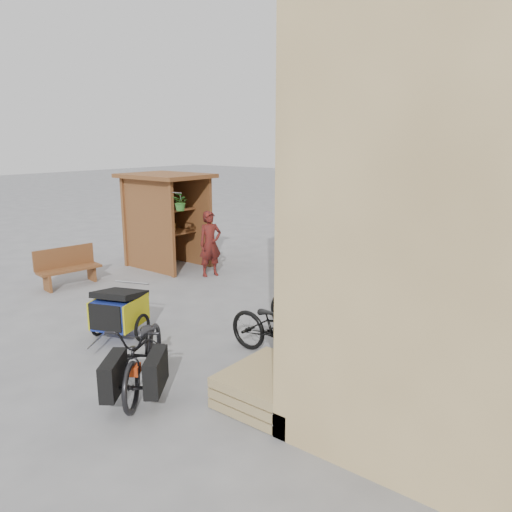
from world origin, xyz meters
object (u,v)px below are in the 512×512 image
Objects in this scene: bike_2 at (343,298)px; bike_7 at (406,267)px; kiosk at (164,207)px; bike_1 at (303,310)px; bike_3 at (350,291)px; shopping_carts at (467,244)px; person_kiosk at (210,244)px; bike_4 at (363,285)px; child_trailer at (119,310)px; bike_5 at (376,274)px; bike_6 at (392,273)px; bike_0 at (281,329)px; cargo_bike at (144,354)px; pallet_stack at (269,386)px; bench at (68,266)px.

bike_7 is at bearing -1.21° from bike_2.
bike_1 is at bearing -18.97° from kiosk.
bike_3 is at bearing 169.74° from bike_7.
bike_7 is (-0.61, -2.44, -0.21)m from shopping_carts.
person_kiosk is at bearing 77.17° from bike_1.
bike_3 is at bearing 171.49° from bike_4.
bike_1 is 1.42m from bike_3.
child_trailer is at bearing 146.99° from bike_7.
bike_5 reaches higher than bike_6.
bike_5 is (-0.09, 1.54, 0.09)m from bike_2.
shopping_carts is at bearing -7.66° from bike_5.
bike_0 is (-0.61, -7.29, -0.17)m from shopping_carts.
shopping_carts is 1.35× the size of person_kiosk.
cargo_bike is at bearing 176.26° from bike_5.
person_kiosk reaches higher than bike_4.
shopping_carts is (-0.00, 8.38, 0.46)m from pallet_stack.
bike_1 is at bearing 14.54° from bench.
kiosk is at bearing 82.55° from bike_2.
kiosk is 1.47× the size of bike_2.
child_trailer is 0.98× the size of bike_4.
bike_5 is (0.04, 0.47, 0.13)m from bike_4.
pallet_stack is at bearing -90.00° from shopping_carts.
bike_2 is at bearing 169.72° from bike_4.
bike_7 is at bearing 0.98° from bike_0.
bike_2 is (2.55, 3.00, -0.04)m from child_trailer.
bench is at bearing -98.72° from kiosk.
kiosk is 5.89m from bike_6.
kiosk is 1.50× the size of bike_3.
person_kiosk reaches higher than bike_6.
bike_5 is (5.51, 0.81, -1.02)m from kiosk.
pallet_stack is 0.71× the size of bike_6.
bench is at bearing 123.78° from bike_5.
child_trailer is 0.78× the size of cargo_bike.
bike_3 is (5.99, 2.09, 0.05)m from bench.
bike_5 reaches higher than bike_2.
bike_2 is 2.81m from bike_7.
bench is at bearing 99.00° from bike_4.
cargo_bike is at bearing -99.32° from shopping_carts.
shopping_carts is 1.40× the size of bike_4.
cargo_bike is (5.17, -2.06, 0.05)m from bench.
shopping_carts is at bearing -25.54° from person_kiosk.
bike_2 is at bearing 28.04° from child_trailer.
child_trailer is 5.78m from bike_6.
shopping_carts is 1.42× the size of child_trailer.
shopping_carts reaches higher than bike_0.
person_kiosk is 4.37m from bike_1.
bike_4 is at bearing 164.90° from bike_7.
bike_3 reaches higher than pallet_stack.
kiosk is at bearing 112.16° from person_kiosk.
cargo_bike reaches higher than pallet_stack.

